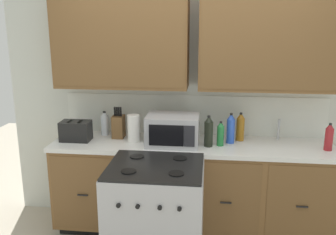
# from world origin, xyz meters

# --- Properties ---
(wall_unit) EXTENTS (3.81, 0.40, 2.51)m
(wall_unit) POSITION_xyz_m (0.00, 0.50, 1.66)
(wall_unit) COLOR silver
(wall_unit) RESTS_ON ground_plane
(counter_run) EXTENTS (2.64, 0.64, 0.93)m
(counter_run) POSITION_xyz_m (0.00, 0.30, 0.48)
(counter_run) COLOR black
(counter_run) RESTS_ON ground_plane
(stove_range) EXTENTS (0.76, 0.68, 0.95)m
(stove_range) POSITION_xyz_m (-0.25, -0.33, 0.47)
(stove_range) COLOR #B7B7BC
(stove_range) RESTS_ON ground_plane
(microwave) EXTENTS (0.48, 0.37, 0.28)m
(microwave) POSITION_xyz_m (-0.17, 0.24, 1.07)
(microwave) COLOR #B7B7BC
(microwave) RESTS_ON counter_run
(toaster) EXTENTS (0.28, 0.18, 0.19)m
(toaster) POSITION_xyz_m (-1.11, 0.25, 1.02)
(toaster) COLOR black
(toaster) RESTS_ON counter_run
(knife_block) EXTENTS (0.11, 0.14, 0.31)m
(knife_block) POSITION_xyz_m (-0.73, 0.40, 1.04)
(knife_block) COLOR brown
(knife_block) RESTS_ON counter_run
(sink_faucet) EXTENTS (0.02, 0.02, 0.20)m
(sink_faucet) POSITION_xyz_m (0.83, 0.51, 1.03)
(sink_faucet) COLOR #B2B5BA
(sink_faucet) RESTS_ON counter_run
(paper_towel_roll) EXTENTS (0.12, 0.12, 0.26)m
(paper_towel_roll) POSITION_xyz_m (-0.55, 0.29, 1.06)
(paper_towel_roll) COLOR white
(paper_towel_roll) RESTS_ON counter_run
(bottle_green) EXTENTS (0.06, 0.06, 0.23)m
(bottle_green) POSITION_xyz_m (0.27, 0.26, 1.04)
(bottle_green) COLOR #237A38
(bottle_green) RESTS_ON counter_run
(bottle_blue) EXTENTS (0.08, 0.08, 0.29)m
(bottle_blue) POSITION_xyz_m (0.36, 0.35, 1.07)
(bottle_blue) COLOR blue
(bottle_blue) RESTS_ON counter_run
(bottle_red) EXTENTS (0.07, 0.07, 0.25)m
(bottle_red) POSITION_xyz_m (1.22, 0.24, 1.05)
(bottle_red) COLOR maroon
(bottle_red) RESTS_ON counter_run
(bottle_dark) EXTENTS (0.08, 0.08, 0.29)m
(bottle_dark) POSITION_xyz_m (0.16, 0.22, 1.07)
(bottle_dark) COLOR black
(bottle_dark) RESTS_ON counter_run
(bottle_clear) EXTENTS (0.08, 0.08, 0.25)m
(bottle_clear) POSITION_xyz_m (-0.88, 0.47, 1.05)
(bottle_clear) COLOR silver
(bottle_clear) RESTS_ON counter_run
(bottle_amber) EXTENTS (0.08, 0.08, 0.27)m
(bottle_amber) POSITION_xyz_m (0.46, 0.44, 1.06)
(bottle_amber) COLOR #9E6619
(bottle_amber) RESTS_ON counter_run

